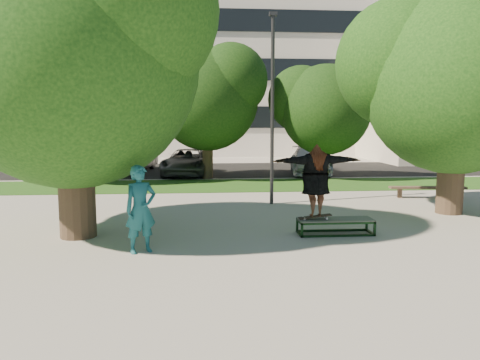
{
  "coord_description": "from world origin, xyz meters",
  "views": [
    {
      "loc": [
        -1.29,
        -10.06,
        2.71
      ],
      "look_at": [
        -0.41,
        0.6,
        1.36
      ],
      "focal_mm": 35.0,
      "sensor_mm": 36.0,
      "label": 1
    }
  ],
  "objects": [
    {
      "name": "ground",
      "position": [
        0.0,
        0.0,
        0.0
      ],
      "size": [
        120.0,
        120.0,
        0.0
      ],
      "primitive_type": "plane",
      "color": "#9D9991",
      "rests_on": "ground"
    },
    {
      "name": "bystander",
      "position": [
        -2.55,
        -0.46,
        0.91
      ],
      "size": [
        0.79,
        0.7,
        1.82
      ],
      "primitive_type": "imported",
      "rotation": [
        0.0,
        0.0,
        0.49
      ],
      "color": "#1A5D66",
      "rests_on": "ground"
    },
    {
      "name": "skater_rig",
      "position": [
        1.41,
        0.74,
        1.31
      ],
      "size": [
        2.13,
        0.66,
        1.8
      ],
      "rotation": [
        0.0,
        0.0,
        3.18
      ],
      "color": "white",
      "rests_on": "grind_box"
    },
    {
      "name": "asphalt_strip",
      "position": [
        0.0,
        16.0,
        0.01
      ],
      "size": [
        40.0,
        8.0,
        0.01
      ],
      "primitive_type": "cube",
      "color": "black",
      "rests_on": "ground"
    },
    {
      "name": "car_silver_b",
      "position": [
        4.29,
        13.59,
        0.69
      ],
      "size": [
        2.62,
        4.98,
        1.38
      ],
      "primitive_type": "imported",
      "rotation": [
        0.0,
        0.0,
        -0.15
      ],
      "color": "silver",
      "rests_on": "asphalt_strip"
    },
    {
      "name": "car_silver_a",
      "position": [
        -6.17,
        14.58,
        0.72
      ],
      "size": [
        2.4,
        4.48,
        1.45
      ],
      "primitive_type": "imported",
      "rotation": [
        0.0,
        0.0,
        0.17
      ],
      "color": "#BCBBC1",
      "rests_on": "asphalt_strip"
    },
    {
      "name": "grass_strip",
      "position": [
        1.0,
        9.5,
        0.01
      ],
      "size": [
        30.0,
        4.0,
        0.02
      ],
      "primitive_type": "cube",
      "color": "#1B4E16",
      "rests_on": "ground"
    },
    {
      "name": "grind_box",
      "position": [
        1.91,
        0.74,
        0.19
      ],
      "size": [
        1.8,
        0.6,
        0.38
      ],
      "color": "black",
      "rests_on": "ground"
    },
    {
      "name": "bg_tree_mid",
      "position": [
        -1.08,
        12.08,
        4.02
      ],
      "size": [
        5.76,
        4.92,
        6.24
      ],
      "color": "#38281E",
      "rests_on": "ground"
    },
    {
      "name": "bench",
      "position": [
        6.69,
        5.71,
        0.34
      ],
      "size": [
        2.69,
        0.61,
        0.41
      ],
      "rotation": [
        0.0,
        0.0,
        -0.1
      ],
      "color": "brown",
      "rests_on": "ground"
    },
    {
      "name": "tree_right",
      "position": [
        5.92,
        3.08,
        4.09
      ],
      "size": [
        6.24,
        5.33,
        6.51
      ],
      "color": "#38281E",
      "rests_on": "ground"
    },
    {
      "name": "car_grey",
      "position": [
        -2.0,
        13.62,
        0.65
      ],
      "size": [
        2.74,
        4.93,
        1.3
      ],
      "primitive_type": "imported",
      "rotation": [
        0.0,
        0.0,
        -0.13
      ],
      "color": "#58595D",
      "rests_on": "asphalt_strip"
    },
    {
      "name": "tree_left",
      "position": [
        -4.29,
        1.09,
        4.42
      ],
      "size": [
        6.96,
        5.95,
        7.12
      ],
      "color": "#38281E",
      "rests_on": "ground"
    },
    {
      "name": "bg_tree_right",
      "position": [
        4.43,
        11.57,
        3.49
      ],
      "size": [
        5.04,
        4.31,
        5.43
      ],
      "color": "#38281E",
      "rests_on": "ground"
    },
    {
      "name": "lamppost",
      "position": [
        1.0,
        5.0,
        3.15
      ],
      "size": [
        0.25,
        0.15,
        6.11
      ],
      "color": "#2D2D30",
      "rests_on": "ground"
    },
    {
      "name": "car_dark",
      "position": [
        -5.0,
        15.52,
        0.74
      ],
      "size": [
        2.35,
        4.69,
        1.48
      ],
      "primitive_type": "imported",
      "rotation": [
        0.0,
        0.0,
        -0.18
      ],
      "color": "black",
      "rests_on": "asphalt_strip"
    },
    {
      "name": "bg_tree_left",
      "position": [
        -6.57,
        11.07,
        3.73
      ],
      "size": [
        5.28,
        4.51,
        5.77
      ],
      "color": "#38281E",
      "rests_on": "ground"
    },
    {
      "name": "side_building",
      "position": [
        18.0,
        22.0,
        4.0
      ],
      "size": [
        15.0,
        10.0,
        8.0
      ],
      "primitive_type": "cube",
      "color": "beige",
      "rests_on": "ground"
    },
    {
      "name": "office_building",
      "position": [
        -2.0,
        31.98,
        8.0
      ],
      "size": [
        30.0,
        14.12,
        16.0
      ],
      "color": "silver",
      "rests_on": "ground"
    }
  ]
}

